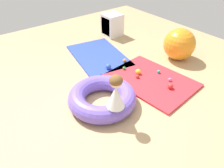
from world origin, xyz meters
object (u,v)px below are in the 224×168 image
object	(u,v)px
inflatable_cushion	(102,98)
play_ball_orange	(125,61)
play_ball_red_second	(137,76)
play_ball_teal	(159,72)
play_ball_pink	(170,79)
play_ball_blue	(108,66)
exercise_ball_large	(179,44)
play_ball_red	(170,86)
child_in_white	(116,92)
play_ball_green	(124,68)
storage_cube	(111,25)
play_ball_yellow	(138,72)

from	to	relation	value
inflatable_cushion	play_ball_orange	world-z (taller)	inflatable_cushion
play_ball_red_second	play_ball_teal	bearing A→B (deg)	73.52
play_ball_pink	play_ball_teal	xyz separation A→B (m)	(-0.31, 0.04, -0.00)
play_ball_blue	exercise_ball_large	bearing A→B (deg)	71.06
play_ball_red	play_ball_blue	bearing A→B (deg)	-158.68
child_in_white	play_ball_pink	bearing A→B (deg)	124.42
inflatable_cushion	play_ball_pink	world-z (taller)	inflatable_cushion
inflatable_cushion	exercise_ball_large	xyz separation A→B (m)	(-0.25, 2.19, 0.20)
play_ball_green	play_ball_blue	bearing A→B (deg)	-131.80
play_ball_teal	play_ball_orange	world-z (taller)	play_ball_orange
child_in_white	play_ball_blue	distance (m)	1.46
storage_cube	play_ball_red	bearing A→B (deg)	-14.74
play_ball_red	play_ball_green	distance (m)	1.00
play_ball_blue	play_ball_green	world-z (taller)	play_ball_blue
play_ball_teal	play_ball_yellow	size ratio (longest dim) A/B	0.60
play_ball_green	play_ball_pink	bearing A→B (deg)	26.11
play_ball_green	play_ball_red_second	size ratio (longest dim) A/B	0.91
inflatable_cushion	storage_cube	bearing A→B (deg)	139.25
inflatable_cushion	play_ball_green	world-z (taller)	inflatable_cushion
inflatable_cushion	play_ball_red	world-z (taller)	inflatable_cushion
play_ball_pink	play_ball_orange	bearing A→B (deg)	-168.57
play_ball_yellow	play_ball_blue	bearing A→B (deg)	-145.70
play_ball_red_second	play_ball_pink	bearing A→B (deg)	42.47
child_in_white	exercise_ball_large	world-z (taller)	child_in_white
play_ball_red	play_ball_yellow	bearing A→B (deg)	-169.90
play_ball_green	play_ball_red_second	world-z (taller)	play_ball_red_second
play_ball_yellow	storage_cube	bearing A→B (deg)	156.95
play_ball_blue	play_ball_pink	size ratio (longest dim) A/B	1.71
play_ball_green	child_in_white	bearing A→B (deg)	-45.73
play_ball_red_second	storage_cube	bearing A→B (deg)	155.37
play_ball_teal	exercise_ball_large	size ratio (longest dim) A/B	0.09
child_in_white	exercise_ball_large	distance (m)	2.35
play_ball_teal	play_ball_red	bearing A→B (deg)	-24.71
play_ball_teal	play_ball_pink	bearing A→B (deg)	-7.29
play_ball_teal	child_in_white	bearing A→B (deg)	-72.61
play_ball_orange	storage_cube	bearing A→B (deg)	152.63
inflatable_cushion	exercise_ball_large	world-z (taller)	exercise_ball_large
play_ball_red_second	storage_cube	xyz separation A→B (m)	(-1.96, 0.90, 0.21)
play_ball_teal	play_ball_orange	size ratio (longest dim) A/B	0.79
play_ball_orange	play_ball_red	bearing A→B (deg)	1.68
play_ball_red_second	inflatable_cushion	bearing A→B (deg)	-79.93
child_in_white	play_ball_red	size ratio (longest dim) A/B	5.22
play_ball_orange	exercise_ball_large	xyz separation A→B (m)	(0.52, 1.07, 0.25)
inflatable_cushion	play_ball_red_second	size ratio (longest dim) A/B	16.34
play_ball_pink	child_in_white	bearing A→B (deg)	-84.26
play_ball_red	play_ball_pink	xyz separation A→B (m)	(-0.16, 0.17, -0.02)
play_ball_red	storage_cube	xyz separation A→B (m)	(-2.55, 0.67, 0.19)
play_ball_teal	exercise_ball_large	distance (m)	0.89
play_ball_blue	exercise_ball_large	world-z (taller)	exercise_ball_large
inflatable_cushion	storage_cube	size ratio (longest dim) A/B	1.95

